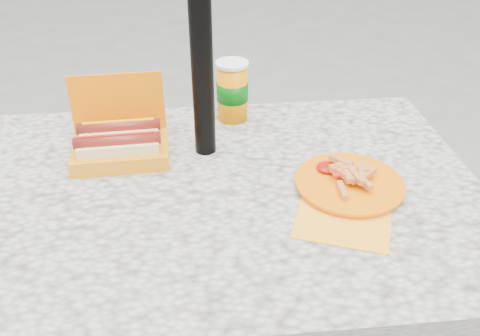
{
  "coord_description": "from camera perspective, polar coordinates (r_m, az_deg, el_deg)",
  "views": [
    {
      "loc": [
        -0.02,
        -0.9,
        1.39
      ],
      "look_at": [
        0.07,
        -0.0,
        0.8
      ],
      "focal_mm": 38.0,
      "sensor_mm": 36.0,
      "label": 1
    }
  ],
  "objects": [
    {
      "name": "picnic_table",
      "position": [
        1.18,
        -3.31,
        -6.56
      ],
      "size": [
        1.2,
        0.8,
        0.75
      ],
      "color": "beige",
      "rests_on": "ground"
    },
    {
      "name": "umbrella_pole",
      "position": [
        1.1,
        -4.57,
        17.76
      ],
      "size": [
        0.05,
        0.05,
        2.2
      ],
      "primitive_type": "cylinder",
      "color": "black",
      "rests_on": "ground"
    },
    {
      "name": "hotdog_box",
      "position": [
        1.22,
        -13.32,
        2.76
      ],
      "size": [
        0.23,
        0.17,
        0.18
      ],
      "rotation": [
        0.0,
        0.0,
        0.05
      ],
      "color": "#F66F00",
      "rests_on": "picnic_table"
    },
    {
      "name": "soda_cup",
      "position": [
        1.35,
        -0.87,
        8.65
      ],
      "size": [
        0.09,
        0.09,
        0.16
      ],
      "rotation": [
        0.0,
        0.0,
        -0.31
      ],
      "color": "#FF8E00",
      "rests_on": "picnic_table"
    },
    {
      "name": "fries_plate",
      "position": [
        1.12,
        12.09,
        -1.79
      ],
      "size": [
        0.28,
        0.34,
        0.05
      ],
      "rotation": [
        0.0,
        0.0,
        -0.09
      ],
      "color": "#FFA821",
      "rests_on": "picnic_table"
    }
  ]
}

